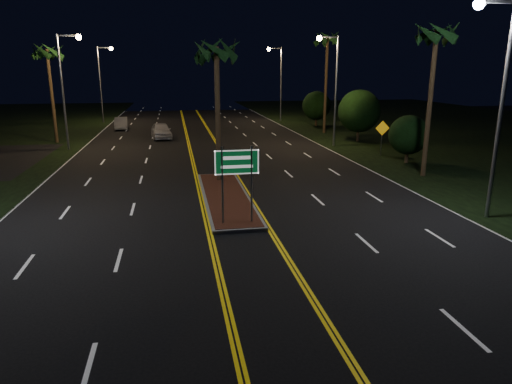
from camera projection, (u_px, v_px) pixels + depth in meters
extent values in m
plane|color=black|center=(248.00, 251.00, 16.36)|extent=(120.00, 120.00, 0.00)
cube|color=black|center=(506.00, 135.00, 45.24)|extent=(40.00, 110.00, 0.01)
cube|color=gray|center=(226.00, 197.00, 22.99)|extent=(2.25, 10.25, 0.15)
cube|color=#592819|center=(226.00, 196.00, 22.97)|extent=(2.00, 10.00, 0.02)
cylinder|color=gray|center=(222.00, 186.00, 18.47)|extent=(0.08, 0.08, 3.20)
cylinder|color=gray|center=(252.00, 184.00, 18.67)|extent=(0.08, 0.08, 3.20)
cube|color=#07471E|center=(237.00, 162.00, 18.32)|extent=(1.80, 0.04, 1.00)
cube|color=white|center=(237.00, 162.00, 18.30)|extent=(1.80, 0.01, 1.00)
cylinder|color=gray|center=(63.00, 93.00, 36.14)|extent=(0.18, 0.18, 9.00)
cube|color=gray|center=(68.00, 36.00, 35.15)|extent=(1.60, 0.12, 0.12)
sphere|color=#FFC272|center=(79.00, 37.00, 35.31)|extent=(0.44, 0.44, 0.44)
cylinder|color=gray|center=(100.00, 85.00, 55.15)|extent=(0.18, 0.18, 9.00)
cube|color=gray|center=(104.00, 48.00, 54.16)|extent=(1.60, 0.12, 0.12)
sphere|color=#FFC272|center=(111.00, 49.00, 54.33)|extent=(0.44, 0.44, 0.44)
cylinder|color=gray|center=(501.00, 114.00, 18.97)|extent=(0.18, 0.18, 9.00)
cube|color=gray|center=(498.00, 2.00, 17.71)|extent=(1.60, 0.12, 0.12)
sphere|color=white|center=(479.00, 4.00, 17.60)|extent=(0.44, 0.44, 0.44)
cylinder|color=gray|center=(336.00, 92.00, 37.99)|extent=(0.18, 0.18, 9.00)
cube|color=gray|center=(329.00, 37.00, 36.72)|extent=(1.60, 0.12, 0.12)
sphere|color=#FFC272|center=(319.00, 38.00, 36.61)|extent=(0.44, 0.44, 0.44)
cylinder|color=gray|center=(281.00, 85.00, 57.00)|extent=(0.18, 0.18, 9.00)
cube|color=gray|center=(275.00, 48.00, 55.74)|extent=(1.60, 0.12, 0.12)
sphere|color=#FFC272|center=(269.00, 49.00, 55.63)|extent=(0.44, 0.44, 0.44)
cylinder|color=#382819|center=(218.00, 117.00, 25.37)|extent=(0.28, 0.28, 7.50)
cylinder|color=#382819|center=(52.00, 97.00, 39.76)|extent=(0.28, 0.28, 8.00)
cylinder|color=#382819|center=(430.00, 106.00, 26.90)|extent=(0.28, 0.28, 8.50)
cylinder|color=#382819|center=(326.00, 86.00, 45.83)|extent=(0.28, 0.28, 9.50)
cylinder|color=#382819|center=(407.00, 156.00, 31.85)|extent=(0.24, 0.24, 0.90)
sphere|color=black|center=(408.00, 135.00, 31.47)|extent=(2.70, 2.70, 2.70)
cylinder|color=#382819|center=(358.00, 134.00, 41.40)|extent=(0.24, 0.24, 1.26)
sphere|color=black|center=(359.00, 111.00, 40.86)|extent=(3.78, 3.78, 3.78)
cylinder|color=#382819|center=(316.00, 121.00, 52.80)|extent=(0.24, 0.24, 1.08)
sphere|color=black|center=(316.00, 106.00, 52.33)|extent=(3.24, 3.24, 3.24)
imported|color=silver|center=(161.00, 129.00, 43.05)|extent=(2.78, 5.40, 1.73)
imported|color=#B7BBC2|center=(121.00, 122.00, 49.94)|extent=(2.19, 4.54, 1.47)
cylinder|color=gray|center=(381.00, 140.00, 34.49)|extent=(0.07, 0.07, 2.27)
cube|color=#FFA90D|center=(382.00, 128.00, 34.23)|extent=(1.09, 0.07, 1.09)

